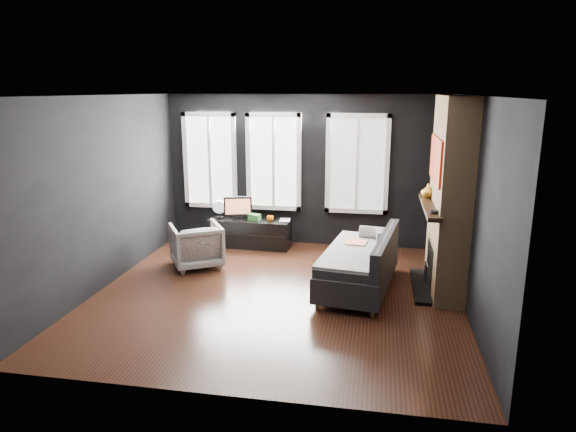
% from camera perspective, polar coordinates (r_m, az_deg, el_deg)
% --- Properties ---
extents(floor, '(5.00, 5.00, 0.00)m').
position_cam_1_polar(floor, '(7.25, -1.21, -8.61)').
color(floor, black).
rests_on(floor, ground).
extents(ceiling, '(5.00, 5.00, 0.00)m').
position_cam_1_polar(ceiling, '(6.70, -1.33, 13.25)').
color(ceiling, white).
rests_on(ceiling, ground).
extents(wall_back, '(5.00, 0.02, 2.70)m').
position_cam_1_polar(wall_back, '(9.27, 1.79, 5.04)').
color(wall_back, black).
rests_on(wall_back, ground).
extents(wall_left, '(0.02, 5.00, 2.70)m').
position_cam_1_polar(wall_left, '(7.73, -19.77, 2.45)').
color(wall_left, black).
rests_on(wall_left, ground).
extents(wall_right, '(0.02, 5.00, 2.70)m').
position_cam_1_polar(wall_right, '(6.82, 19.80, 1.00)').
color(wall_right, black).
rests_on(wall_right, ground).
extents(windows, '(4.00, 0.16, 1.76)m').
position_cam_1_polar(windows, '(9.21, -1.03, 11.43)').
color(windows, white).
rests_on(windows, wall_back).
extents(fireplace, '(0.70, 1.62, 2.70)m').
position_cam_1_polar(fireplace, '(7.37, 17.53, 2.09)').
color(fireplace, '#93724C').
rests_on(fireplace, floor).
extents(sofa, '(1.25, 2.07, 0.84)m').
position_cam_1_polar(sofa, '(7.35, 7.86, -4.93)').
color(sofa, '#252527').
rests_on(sofa, floor).
extents(stripe_pillow, '(0.09, 0.34, 0.33)m').
position_cam_1_polar(stripe_pillow, '(7.66, 10.07, -2.78)').
color(stripe_pillow, gray).
rests_on(stripe_pillow, sofa).
extents(armchair, '(1.01, 0.99, 0.77)m').
position_cam_1_polar(armchair, '(8.33, -10.16, -3.00)').
color(armchair, white).
rests_on(armchair, floor).
extents(media_console, '(1.48, 0.51, 0.50)m').
position_cam_1_polar(media_console, '(9.30, -4.25, -1.89)').
color(media_console, black).
rests_on(media_console, floor).
extents(monitor, '(0.53, 0.25, 0.46)m').
position_cam_1_polar(monitor, '(9.26, -5.59, 1.09)').
color(monitor, black).
rests_on(monitor, media_console).
extents(desk_fan, '(0.28, 0.28, 0.34)m').
position_cam_1_polar(desk_fan, '(9.36, -7.64, 0.78)').
color(desk_fan, '#A2A2A2').
rests_on(desk_fan, media_console).
extents(mug, '(0.14, 0.12, 0.12)m').
position_cam_1_polar(mug, '(9.09, -2.00, -0.19)').
color(mug, '#D46708').
rests_on(mug, media_console).
extents(book, '(0.18, 0.04, 0.25)m').
position_cam_1_polar(book, '(9.10, -0.91, 0.24)').
color(book, '#A39882').
rests_on(book, media_console).
extents(storage_box, '(0.23, 0.18, 0.11)m').
position_cam_1_polar(storage_box, '(9.16, -3.74, -0.14)').
color(storage_box, '#2D702C').
rests_on(storage_box, media_console).
extents(mantel_vase, '(0.22, 0.23, 0.20)m').
position_cam_1_polar(mantel_vase, '(7.79, 15.30, 2.70)').
color(mantel_vase, gold).
rests_on(mantel_vase, fireplace).
extents(mantel_clock, '(0.15, 0.15, 0.04)m').
position_cam_1_polar(mantel_clock, '(6.83, 15.95, 0.44)').
color(mantel_clock, black).
rests_on(mantel_clock, fireplace).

